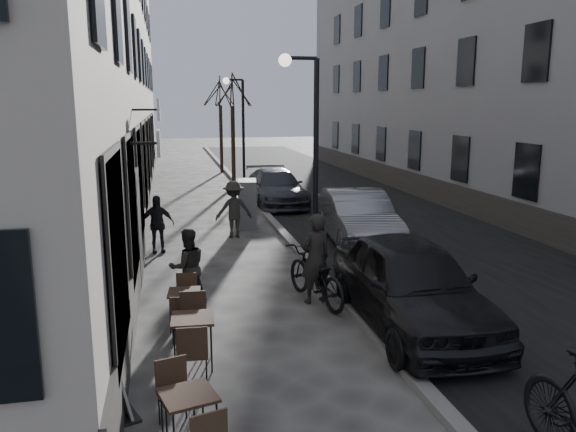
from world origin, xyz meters
name	(u,v)px	position (x,y,z in m)	size (l,w,h in m)	color
ground	(432,419)	(0.00, 0.00, 0.00)	(120.00, 120.00, 0.00)	#3E3B39
road	(342,201)	(3.85, 16.00, 0.00)	(7.30, 60.00, 0.00)	black
kerb	(256,203)	(0.20, 16.00, 0.06)	(0.25, 60.00, 0.12)	slate
building_right	(471,7)	(9.50, 16.50, 8.00)	(4.00, 35.00, 16.00)	gray
streetlamp_near	(308,144)	(-0.17, 6.00, 3.16)	(0.90, 0.28, 5.09)	black
streetlamp_far	(239,124)	(-0.17, 18.00, 3.16)	(0.90, 0.28, 5.09)	black
tree_near	(232,89)	(-0.10, 21.00, 4.66)	(2.40, 2.40, 5.70)	black
tree_far	(220,92)	(-0.10, 27.00, 4.66)	(2.40, 2.40, 5.70)	black
bistro_set_a	(189,416)	(-3.13, -0.03, 0.45)	(0.79, 1.54, 0.88)	#2F1D15
bistro_set_b	(193,336)	(-2.97, 2.20, 0.49)	(0.69, 1.63, 0.95)	#2F1D15
bistro_set_c	(185,306)	(-3.05, 3.76, 0.43)	(0.63, 1.44, 0.83)	#2F1D15
sign_board	(118,388)	(-4.01, 0.94, 0.41)	(0.53, 0.64, 1.00)	black
utility_cabinet	(247,204)	(-0.73, 11.91, 0.79)	(0.58, 1.05, 1.58)	slate
bicycle	(315,276)	(-0.38, 4.57, 0.57)	(0.76, 2.18, 1.15)	black
cyclist_rider	(315,258)	(-0.38, 4.57, 0.94)	(0.68, 0.45, 1.87)	black
pedestrian_near	(188,267)	(-2.93, 5.00, 0.79)	(0.77, 0.60, 1.59)	#282422
pedestrian_mid	(234,209)	(-1.33, 10.60, 0.87)	(1.12, 0.65, 1.74)	#2A2824
pedestrian_far	(157,224)	(-3.60, 9.31, 0.80)	(0.93, 0.39, 1.59)	black
car_near	(411,284)	(1.00, 2.95, 0.82)	(1.95, 4.84, 1.65)	black
car_mid	(358,218)	(2.10, 9.07, 0.77)	(1.64, 4.70, 1.55)	gray
car_far	(276,187)	(1.00, 15.87, 0.70)	(1.96, 4.83, 1.40)	#35383F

